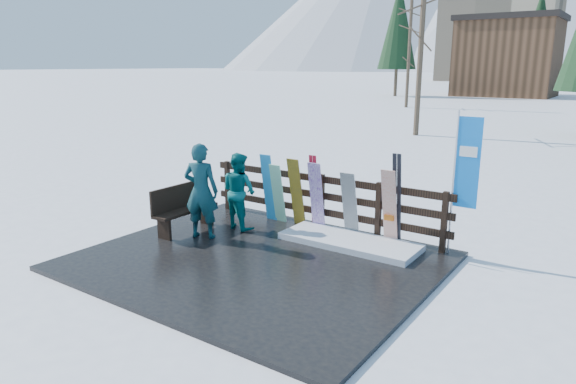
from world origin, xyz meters
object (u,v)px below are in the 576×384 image
Objects in this scene: snowboard_2 at (296,193)px; person_back at (239,191)px; snowboard_5 at (389,208)px; snowboard_1 at (278,194)px; bench at (183,207)px; snowboard_0 at (269,188)px; snowboard_3 at (316,197)px; rental_flag at (464,168)px; person_front at (201,191)px; snowboard_4 at (350,205)px.

snowboard_2 is 0.94× the size of person_back.
snowboard_1 is at bearing 180.00° from snowboard_5.
snowboard_1 is 0.82× the size of person_back.
bench is at bearing -157.74° from snowboard_5.
bench is at bearing -137.95° from snowboard_2.
snowboard_0 is 1.23m from snowboard_3.
person_front is (-4.50, -1.92, -0.66)m from rental_flag.
person_front is at bearing -156.90° from rental_flag.
snowboard_0 is 2.84m from snowboard_5.
snowboard_2 is 1.27m from snowboard_4.
snowboard_2 is 2.02m from person_front.
rental_flag reaches higher than person_back.
snowboard_1 is at bearing 180.00° from snowboard_2.
snowboard_1 reaches higher than bench.
snowboard_2 is at bearing -175.39° from rental_flag.
snowboard_5 reaches higher than snowboard_4.
bench is at bearing -28.63° from person_front.
person_front is (-3.26, -1.65, 0.20)m from snowboard_5.
person_front reaches higher than snowboard_5.
snowboard_2 is (0.73, 0.00, -0.01)m from snowboard_0.
bench is 0.74m from person_front.
rental_flag reaches higher than snowboard_4.
person_front is at bearing -112.12° from snowboard_1.
bench is 4.17m from snowboard_5.
person_back reaches higher than snowboard_1.
person_back reaches higher than snowboard_0.
rental_flag is at bearing 4.61° from snowboard_2.
bench is at bearing -144.92° from snowboard_3.
snowboard_3 is at bearing 35.08° from bench.
bench is 1.14× the size of snowboard_1.
bench is 2.76m from snowboard_3.
snowboard_5 reaches higher than snowboard_1.
person_front reaches higher than snowboard_4.
rental_flag is 1.37× the size of person_front.
snowboard_1 is 0.90m from person_back.
snowboard_1 is at bearing 180.00° from snowboard_4.
snowboard_1 is at bearing 180.00° from snowboard_3.
snowboard_4 is at bearing 27.62° from bench.
snowboard_4 is at bearing 0.00° from snowboard_3.
snowboard_3 is at bearing -0.00° from snowboard_0.
bench is 0.79× the size of person_front.
snowboard_5 reaches higher than bench.
snowboard_0 is 1.03× the size of snowboard_3.
snowboard_3 is at bearing -174.59° from rental_flag.
snowboard_4 is at bearing -151.46° from person_back.
person_front reaches higher than snowboard_0.
snowboard_5 is 0.80× the size of person_front.
snowboard_1 is 0.98m from snowboard_3.
person_front is at bearing -104.36° from snowboard_0.
snowboard_5 is 0.95× the size of person_back.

